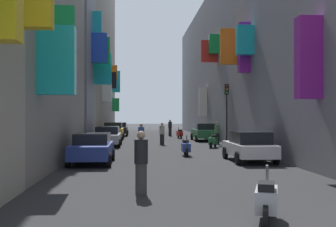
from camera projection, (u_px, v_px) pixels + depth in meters
ground_plane at (159, 143)px, 32.71m from camera, size 140.00×140.00×0.00m
building_left_mid_c at (50, 28)px, 30.28m from camera, size 7.31×6.19×16.95m
building_left_far at (82, 40)px, 47.72m from camera, size 7.28×28.78×21.30m
building_right_mid_b at (225, 73)px, 46.75m from camera, size 7.40×33.04×13.72m
parked_car_silver at (108, 136)px, 29.67m from camera, size 1.92×4.29×1.39m
parked_car_blue at (92, 147)px, 19.21m from camera, size 1.89×4.16×1.38m
parked_car_green at (204, 132)px, 35.89m from camera, size 1.88×4.29×1.49m
parked_car_black at (119, 129)px, 44.41m from camera, size 1.88×4.38×1.40m
parked_car_yellow at (113, 131)px, 37.96m from camera, size 1.90×4.20×1.52m
parked_car_white at (249, 146)px, 19.97m from camera, size 1.90×4.06×1.44m
scooter_silver at (267, 200)px, 8.76m from camera, size 0.77×1.77×1.13m
scooter_red at (180, 134)px, 39.23m from camera, size 0.53×1.85×1.13m
scooter_green at (213, 141)px, 28.37m from camera, size 0.81×1.67×1.13m
scooter_blue at (186, 147)px, 22.79m from camera, size 0.47×1.81×1.13m
pedestrian_crossing at (162, 134)px, 31.08m from camera, size 0.47×0.47×1.63m
pedestrian_near_left at (141, 163)px, 11.76m from camera, size 0.38×0.38×1.77m
pedestrian_near_right at (170, 128)px, 43.79m from camera, size 0.47×0.47×1.71m
pedestrian_mid_street at (217, 133)px, 31.81m from camera, size 0.53×0.53×1.69m
pedestrian_far_away at (141, 137)px, 26.47m from camera, size 0.43×0.43×1.67m
traffic_light_near_corner at (227, 104)px, 29.95m from camera, size 0.26×0.34×4.40m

